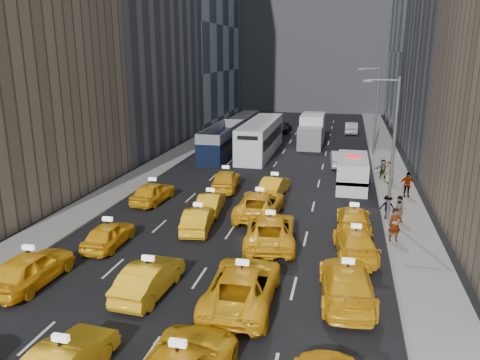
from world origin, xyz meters
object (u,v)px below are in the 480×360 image
object	(u,v)px
nypd_van	(352,173)
double_decker	(222,142)
city_bus	(260,138)
box_truck	(312,131)
pedestrian_0	(395,225)

from	to	relation	value
nypd_van	double_decker	bearing A→B (deg)	152.65
city_bus	box_truck	xyz separation A→B (m)	(4.91, 5.72, 0.00)
nypd_van	box_truck	size ratio (longest dim) A/B	0.80
double_decker	box_truck	distance (m)	11.57
nypd_van	box_truck	bearing A→B (deg)	111.99
nypd_van	box_truck	distance (m)	17.28
nypd_van	city_bus	distance (m)	14.44
nypd_van	box_truck	world-z (taller)	box_truck
double_decker	box_truck	bearing A→B (deg)	45.50
nypd_van	double_decker	size ratio (longest dim) A/B	0.59
city_bus	pedestrian_0	xyz separation A→B (m)	(11.67, -22.10, -0.60)
box_truck	double_decker	bearing A→B (deg)	-131.13
city_bus	pedestrian_0	world-z (taller)	city_bus
double_decker	pedestrian_0	world-z (taller)	double_decker
nypd_van	pedestrian_0	distance (m)	11.37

